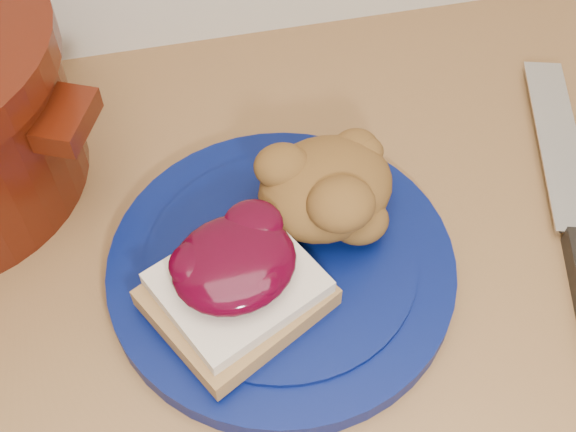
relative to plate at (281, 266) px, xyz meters
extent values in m
cylinder|color=#050E47|center=(0.00, 0.00, 0.00)|extent=(0.37, 0.37, 0.02)
cube|color=olive|center=(-0.04, -0.04, 0.02)|extent=(0.16, 0.15, 0.02)
cube|color=beige|center=(-0.04, -0.03, 0.04)|extent=(0.14, 0.14, 0.01)
ellipsoid|color=#320110|center=(-0.04, -0.03, 0.06)|extent=(0.12, 0.12, 0.03)
ellipsoid|color=brown|center=(0.05, 0.04, 0.04)|extent=(0.15, 0.14, 0.06)
cube|color=silver|center=(0.28, 0.08, 0.00)|extent=(0.10, 0.22, 0.00)
cube|color=#3C1006|center=(-0.15, 0.11, 0.10)|extent=(0.06, 0.07, 0.02)
camera|label=1|loc=(-0.07, -0.32, 0.50)|focal=45.00mm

